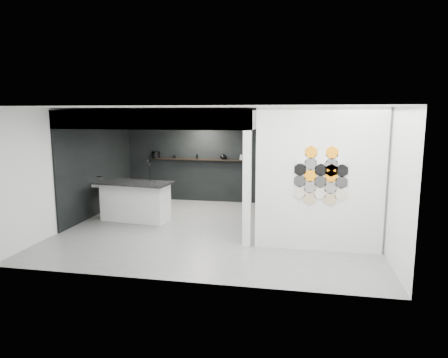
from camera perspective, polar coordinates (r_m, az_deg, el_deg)
floor at (r=9.42m, az=-0.95°, el=-7.22°), size 7.00×6.00×0.01m
partition_panel at (r=7.96m, az=13.40°, el=-0.18°), size 2.45×0.15×2.80m
bay_clad_back at (r=12.32m, az=-4.08°, el=2.29°), size 4.40×0.04×2.35m
bay_clad_left at (r=11.29m, az=-17.41°, el=1.24°), size 0.04×4.00×2.35m
bulkhead at (r=10.33m, az=-6.99°, el=8.54°), size 4.40×4.00×0.40m
corner_column at (r=8.05m, az=3.30°, el=-1.45°), size 0.16×0.16×2.35m
fascia_beam at (r=8.52m, az=-10.96°, el=8.29°), size 4.40×0.16×0.40m
wall_basin at (r=11.05m, az=-16.76°, el=-0.60°), size 0.40×0.60×0.12m
display_shelf at (r=12.18m, az=-3.76°, el=2.80°), size 3.00×0.15×0.04m
kitchen_island at (r=10.30m, az=-12.55°, el=-3.01°), size 1.99×1.07×1.53m
stockpot at (r=12.57m, az=-9.71°, el=3.45°), size 0.27×0.27×0.20m
kettle at (r=11.99m, az=-0.11°, el=3.20°), size 0.20×0.20×0.16m
glass_bowl at (r=11.90m, az=2.55°, el=2.98°), size 0.16×0.16×0.09m
glass_vase at (r=11.90m, az=2.55°, el=3.13°), size 0.12×0.12×0.15m
bottle_dark at (r=12.17m, az=-3.88°, el=3.24°), size 0.06×0.06×0.14m
utensil_cup at (r=12.37m, az=-7.10°, el=3.17°), size 0.09×0.09×0.10m
hex_tile_cluster at (r=7.86m, az=13.70°, el=0.47°), size 1.04×0.02×1.16m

